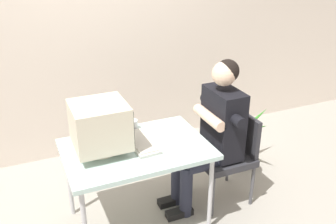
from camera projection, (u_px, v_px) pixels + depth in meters
ground_plane at (139, 220)px, 3.18m from camera, size 12.00×12.00×0.00m
wall_back at (116, 14)px, 3.83m from camera, size 8.00×0.10×3.00m
desk at (136, 153)px, 2.90m from camera, size 1.12×0.76×0.72m
crt_monitor at (100, 125)px, 2.72m from camera, size 0.41×0.39×0.40m
keyboard at (141, 142)px, 2.91m from camera, size 0.20×0.44×0.03m
office_chair at (229, 151)px, 3.30m from camera, size 0.46×0.46×0.82m
person_seated at (213, 130)px, 3.13m from camera, size 0.67×0.60×1.33m
potted_plant at (240, 141)px, 3.88m from camera, size 0.66×0.68×0.69m
desk_mug at (132, 125)px, 3.14m from camera, size 0.09×0.10×0.08m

